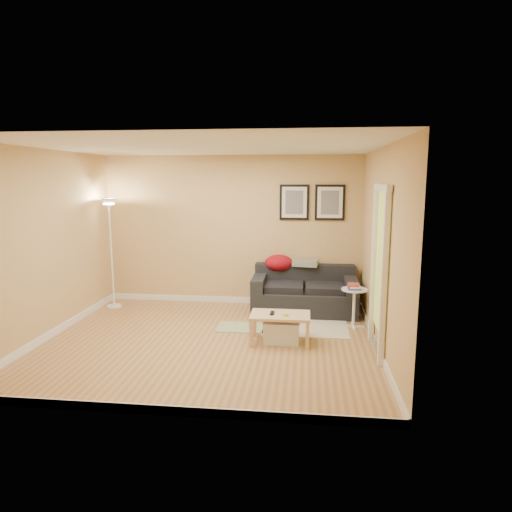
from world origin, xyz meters
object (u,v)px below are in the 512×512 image
object	(u,v)px
storage_bin	(282,331)
floor_lamp	(112,256)
coffee_table	(280,328)
sofa	(304,290)
side_table	(354,308)
book_stack	(354,286)

from	to	relation	value
storage_bin	floor_lamp	distance (m)	3.38
coffee_table	floor_lamp	distance (m)	3.36
sofa	floor_lamp	world-z (taller)	floor_lamp
coffee_table	floor_lamp	bearing A→B (deg)	160.51
coffee_table	side_table	xyz separation A→B (m)	(1.05, 0.78, 0.09)
side_table	sofa	bearing A→B (deg)	136.95
storage_bin	floor_lamp	bearing A→B (deg)	155.05
book_stack	storage_bin	bearing A→B (deg)	-159.02
side_table	floor_lamp	xyz separation A→B (m)	(-4.02, 0.63, 0.60)
side_table	floor_lamp	distance (m)	4.11
sofa	book_stack	world-z (taller)	sofa
coffee_table	storage_bin	world-z (taller)	coffee_table
floor_lamp	book_stack	bearing A→B (deg)	-8.89
coffee_table	floor_lamp	xyz separation A→B (m)	(-2.97, 1.41, 0.69)
storage_bin	book_stack	size ratio (longest dim) A/B	2.08
book_stack	floor_lamp	xyz separation A→B (m)	(-4.01, 0.63, 0.27)
storage_bin	sofa	bearing A→B (deg)	78.65
sofa	floor_lamp	distance (m)	3.32
sofa	floor_lamp	xyz separation A→B (m)	(-3.28, -0.06, 0.52)
sofa	book_stack	size ratio (longest dim) A/B	7.22
sofa	storage_bin	bearing A→B (deg)	-101.35
side_table	storage_bin	bearing A→B (deg)	-143.63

